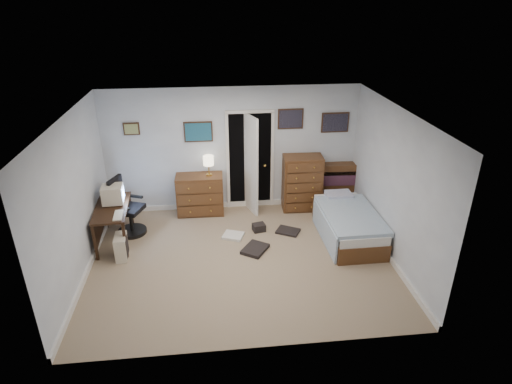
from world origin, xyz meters
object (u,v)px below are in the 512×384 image
at_px(office_chair, 127,212).
at_px(bed, 348,224).
at_px(computer_desk, 108,215).
at_px(tall_dresser, 302,183).
at_px(low_dresser, 200,194).

relative_size(office_chair, bed, 0.61).
bearing_deg(bed, computer_desk, 175.20).
xyz_separation_m(office_chair, bed, (4.00, -0.61, -0.15)).
xyz_separation_m(computer_desk, tall_dresser, (3.67, 0.93, 0.04)).
distance_m(office_chair, bed, 4.05).
bearing_deg(office_chair, computer_desk, -110.55).
relative_size(computer_desk, low_dresser, 1.34).
bearing_deg(low_dresser, computer_desk, -147.93).
bearing_deg(low_dresser, office_chair, -152.61).
height_order(computer_desk, office_chair, office_chair).
relative_size(low_dresser, tall_dresser, 0.81).
distance_m(computer_desk, office_chair, 0.42).
distance_m(low_dresser, tall_dresser, 2.08).
bearing_deg(low_dresser, bed, -23.93).
relative_size(tall_dresser, bed, 0.64).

